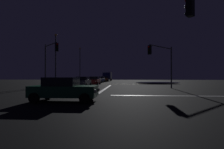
{
  "coord_description": "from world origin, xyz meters",
  "views": [
    {
      "loc": [
        2.46,
        -14.17,
        1.65
      ],
      "look_at": [
        0.52,
        12.04,
        1.9
      ],
      "focal_mm": 26.6,
      "sensor_mm": 36.0,
      "label": 1
    }
  ],
  "objects_px": {
    "sedan_silver": "(97,80)",
    "sedan_orange": "(105,79)",
    "traffic_signal_ne": "(162,58)",
    "box_truck": "(108,76)",
    "streetlamp_left_near": "(56,56)",
    "sedan_red": "(94,81)",
    "sedan_blue": "(101,79)",
    "sedan_green_crossing": "(64,89)",
    "streetlamp_left_far": "(80,62)",
    "traffic_signal_nw": "(50,57)",
    "sedan_gray": "(83,82)"
  },
  "relations": [
    {
      "from": "sedan_red",
      "to": "sedan_green_crossing",
      "type": "bearing_deg",
      "value": -85.01
    },
    {
      "from": "sedan_silver",
      "to": "traffic_signal_ne",
      "type": "relative_size",
      "value": 0.77
    },
    {
      "from": "sedan_orange",
      "to": "streetlamp_left_near",
      "type": "xyz_separation_m",
      "value": [
        -6.16,
        -21.44,
        4.43
      ]
    },
    {
      "from": "streetlamp_left_near",
      "to": "streetlamp_left_far",
      "type": "bearing_deg",
      "value": 90.0
    },
    {
      "from": "sedan_silver",
      "to": "sedan_red",
      "type": "bearing_deg",
      "value": -85.08
    },
    {
      "from": "sedan_red",
      "to": "traffic_signal_ne",
      "type": "xyz_separation_m",
      "value": [
        10.57,
        -9.76,
        3.14
      ]
    },
    {
      "from": "sedan_gray",
      "to": "sedan_green_crossing",
      "type": "distance_m",
      "value": 14.41
    },
    {
      "from": "sedan_gray",
      "to": "sedan_red",
      "type": "bearing_deg",
      "value": 85.09
    },
    {
      "from": "streetlamp_left_far",
      "to": "traffic_signal_nw",
      "type": "bearing_deg",
      "value": -85.09
    },
    {
      "from": "sedan_orange",
      "to": "box_truck",
      "type": "bearing_deg",
      "value": 89.5
    },
    {
      "from": "sedan_gray",
      "to": "traffic_signal_nw",
      "type": "relative_size",
      "value": 0.7
    },
    {
      "from": "sedan_silver",
      "to": "traffic_signal_nw",
      "type": "bearing_deg",
      "value": -103.53
    },
    {
      "from": "traffic_signal_ne",
      "to": "sedan_orange",
      "type": "bearing_deg",
      "value": 110.77
    },
    {
      "from": "sedan_red",
      "to": "sedan_blue",
      "type": "bearing_deg",
      "value": 92.37
    },
    {
      "from": "sedan_gray",
      "to": "sedan_green_crossing",
      "type": "bearing_deg",
      "value": -80.58
    },
    {
      "from": "sedan_red",
      "to": "sedan_gray",
      "type": "bearing_deg",
      "value": -94.91
    },
    {
      "from": "sedan_silver",
      "to": "streetlamp_left_near",
      "type": "distance_m",
      "value": 11.84
    },
    {
      "from": "traffic_signal_ne",
      "to": "streetlamp_left_near",
      "type": "relative_size",
      "value": 0.62
    },
    {
      "from": "box_truck",
      "to": "traffic_signal_ne",
      "type": "xyz_separation_m",
      "value": [
        10.62,
        -35.88,
        2.23
      ]
    },
    {
      "from": "sedan_red",
      "to": "box_truck",
      "type": "height_order",
      "value": "box_truck"
    },
    {
      "from": "sedan_silver",
      "to": "traffic_signal_nw",
      "type": "distance_m",
      "value": 16.61
    },
    {
      "from": "streetlamp_left_near",
      "to": "traffic_signal_ne",
      "type": "bearing_deg",
      "value": -21.82
    },
    {
      "from": "sedan_gray",
      "to": "sedan_red",
      "type": "distance_m",
      "value": 6.48
    },
    {
      "from": "sedan_blue",
      "to": "traffic_signal_nw",
      "type": "bearing_deg",
      "value": -99.8
    },
    {
      "from": "sedan_green_crossing",
      "to": "streetlamp_left_near",
      "type": "height_order",
      "value": "streetlamp_left_near"
    },
    {
      "from": "sedan_orange",
      "to": "streetlamp_left_near",
      "type": "height_order",
      "value": "streetlamp_left_near"
    },
    {
      "from": "sedan_green_crossing",
      "to": "traffic_signal_ne",
      "type": "distance_m",
      "value": 14.35
    },
    {
      "from": "box_truck",
      "to": "sedan_blue",
      "type": "bearing_deg",
      "value": -92.01
    },
    {
      "from": "sedan_gray",
      "to": "sedan_green_crossing",
      "type": "relative_size",
      "value": 1.0
    },
    {
      "from": "sedan_blue",
      "to": "sedan_orange",
      "type": "relative_size",
      "value": 1.0
    },
    {
      "from": "sedan_blue",
      "to": "traffic_signal_nw",
      "type": "distance_m",
      "value": 22.71
    },
    {
      "from": "sedan_silver",
      "to": "streetlamp_left_near",
      "type": "height_order",
      "value": "streetlamp_left_near"
    },
    {
      "from": "sedan_green_crossing",
      "to": "sedan_red",
      "type": "bearing_deg",
      "value": 94.99
    },
    {
      "from": "sedan_green_crossing",
      "to": "streetlamp_left_far",
      "type": "distance_m",
      "value": 34.93
    },
    {
      "from": "sedan_red",
      "to": "sedan_green_crossing",
      "type": "height_order",
      "value": "same"
    },
    {
      "from": "box_truck",
      "to": "sedan_green_crossing",
      "type": "bearing_deg",
      "value": -87.73
    },
    {
      "from": "sedan_blue",
      "to": "box_truck",
      "type": "relative_size",
      "value": 0.52
    },
    {
      "from": "sedan_silver",
      "to": "sedan_orange",
      "type": "relative_size",
      "value": 1.0
    },
    {
      "from": "streetlamp_left_near",
      "to": "sedan_silver",
      "type": "bearing_deg",
      "value": 58.55
    },
    {
      "from": "sedan_green_crossing",
      "to": "sedan_orange",
      "type": "bearing_deg",
      "value": 92.82
    },
    {
      "from": "traffic_signal_nw",
      "to": "traffic_signal_ne",
      "type": "distance_m",
      "value": 14.92
    },
    {
      "from": "sedan_red",
      "to": "streetlamp_left_near",
      "type": "bearing_deg",
      "value": -154.36
    },
    {
      "from": "sedan_blue",
      "to": "streetlamp_left_near",
      "type": "bearing_deg",
      "value": -110.13
    },
    {
      "from": "traffic_signal_nw",
      "to": "streetlamp_left_far",
      "type": "xyz_separation_m",
      "value": [
        -1.93,
        22.43,
        1.14
      ]
    },
    {
      "from": "sedan_silver",
      "to": "sedan_gray",
      "type": "bearing_deg",
      "value": -90.03
    },
    {
      "from": "streetlamp_left_near",
      "to": "streetlamp_left_far",
      "type": "height_order",
      "value": "streetlamp_left_far"
    },
    {
      "from": "traffic_signal_ne",
      "to": "box_truck",
      "type": "bearing_deg",
      "value": 106.49
    },
    {
      "from": "sedan_orange",
      "to": "sedan_green_crossing",
      "type": "height_order",
      "value": "same"
    },
    {
      "from": "sedan_gray",
      "to": "sedan_red",
      "type": "relative_size",
      "value": 1.0
    },
    {
      "from": "sedan_red",
      "to": "sedan_blue",
      "type": "relative_size",
      "value": 1.0
    }
  ]
}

